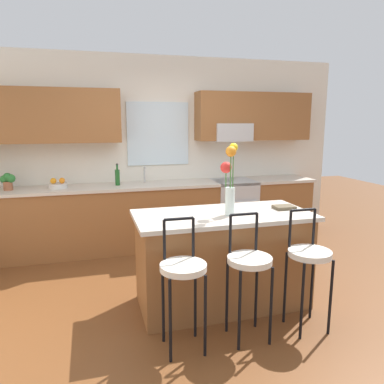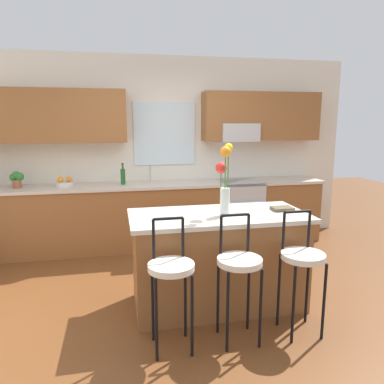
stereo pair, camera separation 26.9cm
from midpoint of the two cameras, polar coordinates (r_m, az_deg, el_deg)
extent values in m
plane|color=brown|center=(3.89, -1.38, -16.23)|extent=(14.00, 14.00, 0.00)
cube|color=silver|center=(5.50, -6.80, 6.39)|extent=(5.60, 0.12, 2.70)
cube|color=brown|center=(5.22, -22.43, 10.91)|extent=(1.75, 0.34, 0.70)
cube|color=brown|center=(5.67, 8.14, 11.55)|extent=(1.75, 0.34, 0.70)
cube|color=silver|center=(5.42, -6.74, 8.97)|extent=(0.90, 0.03, 0.90)
cube|color=#B7BABC|center=(5.50, 4.70, 9.24)|extent=(0.56, 0.36, 0.26)
cube|color=brown|center=(5.30, -5.97, -3.75)|extent=(4.50, 0.60, 0.88)
cube|color=beige|center=(5.20, -6.07, 1.15)|extent=(4.56, 0.64, 0.04)
cube|color=#B7BABC|center=(5.18, -8.58, 0.48)|extent=(0.54, 0.38, 0.11)
cylinder|color=#B7BABC|center=(5.31, -8.85, 2.70)|extent=(0.02, 0.02, 0.22)
cylinder|color=#B7BABC|center=(5.24, -8.81, 3.80)|extent=(0.02, 0.12, 0.02)
cube|color=#B7BABC|center=(5.55, 4.94, -2.86)|extent=(0.60, 0.60, 0.92)
cube|color=black|center=(5.30, 6.06, -4.21)|extent=(0.52, 0.02, 0.40)
cylinder|color=#B7BABC|center=(5.20, 6.26, -1.54)|extent=(0.50, 0.02, 0.02)
cube|color=brown|center=(3.63, 2.60, -10.71)|extent=(1.60, 0.71, 0.88)
cube|color=beige|center=(3.49, 2.67, -3.66)|extent=(1.68, 0.79, 0.04)
cylinder|color=black|center=(2.87, -6.25, -19.42)|extent=(0.02, 0.02, 0.66)
cylinder|color=black|center=(2.92, -0.72, -18.80)|extent=(0.02, 0.02, 0.66)
cylinder|color=black|center=(3.10, -7.11, -16.96)|extent=(0.02, 0.02, 0.66)
cylinder|color=black|center=(3.15, -2.04, -16.45)|extent=(0.02, 0.02, 0.66)
cylinder|color=silver|center=(2.85, -4.13, -11.61)|extent=(0.36, 0.36, 0.05)
cylinder|color=black|center=(2.89, -7.01, -7.42)|extent=(0.02, 0.02, 0.32)
cylinder|color=black|center=(2.94, -2.46, -7.08)|extent=(0.02, 0.02, 0.32)
cylinder|color=black|center=(2.87, -4.77, -4.22)|extent=(0.23, 0.02, 0.02)
cylinder|color=black|center=(2.99, 4.74, -18.02)|extent=(0.02, 0.02, 0.66)
cylinder|color=black|center=(3.09, 9.66, -17.18)|extent=(0.02, 0.02, 0.66)
cylinder|color=black|center=(3.22, 3.00, -15.81)|extent=(0.02, 0.02, 0.66)
cylinder|color=black|center=(3.31, 7.60, -15.13)|extent=(0.02, 0.02, 0.66)
cylinder|color=silver|center=(3.00, 6.39, -10.48)|extent=(0.36, 0.36, 0.05)
cylinder|color=black|center=(3.02, 3.43, -6.57)|extent=(0.02, 0.02, 0.32)
cylinder|color=black|center=(3.10, 7.54, -6.18)|extent=(0.02, 0.02, 0.32)
cylinder|color=black|center=(3.01, 5.57, -3.47)|extent=(0.23, 0.02, 0.02)
cylinder|color=black|center=(3.21, 14.38, -16.26)|extent=(0.02, 0.02, 0.66)
cylinder|color=black|center=(3.34, 18.54, -15.35)|extent=(0.02, 0.02, 0.66)
cylinder|color=black|center=(3.42, 12.06, -14.38)|extent=(0.02, 0.02, 0.66)
cylinder|color=black|center=(3.54, 16.04, -13.63)|extent=(0.02, 0.02, 0.66)
cylinder|color=silver|center=(3.24, 15.57, -9.20)|extent=(0.36, 0.36, 0.05)
cylinder|color=black|center=(3.23, 12.72, -5.63)|extent=(0.02, 0.02, 0.32)
cylinder|color=black|center=(3.35, 16.26, -5.23)|extent=(0.02, 0.02, 0.32)
cylinder|color=black|center=(3.25, 14.66, -2.72)|extent=(0.23, 0.02, 0.02)
cylinder|color=silver|center=(3.39, 3.65, -1.47)|extent=(0.09, 0.09, 0.26)
cylinder|color=#3D722D|center=(3.37, 4.11, 2.28)|extent=(0.01, 0.01, 0.55)
sphere|color=yellow|center=(3.34, 4.17, 6.94)|extent=(0.08, 0.08, 0.08)
cylinder|color=#3D722D|center=(3.39, 3.01, 0.78)|extent=(0.01, 0.01, 0.36)
sphere|color=red|center=(3.37, 3.04, 3.83)|extent=(0.11, 0.11, 0.11)
cylinder|color=#3D722D|center=(3.33, 3.70, 1.89)|extent=(0.01, 0.01, 0.52)
sphere|color=orange|center=(3.30, 3.75, 6.32)|extent=(0.10, 0.10, 0.10)
cube|color=brown|center=(3.73, 12.14, -2.35)|extent=(0.20, 0.15, 0.03)
cylinder|color=silver|center=(5.16, -21.54, 0.92)|extent=(0.24, 0.24, 0.06)
sphere|color=orange|center=(5.14, -20.99, 1.66)|extent=(0.07, 0.07, 0.07)
sphere|color=orange|center=(5.15, -22.19, 1.60)|extent=(0.08, 0.08, 0.08)
cylinder|color=#1E5923|center=(5.12, -13.00, 2.21)|extent=(0.06, 0.06, 0.21)
cylinder|color=#1E5923|center=(5.10, -13.07, 3.79)|extent=(0.03, 0.03, 0.07)
cylinder|color=black|center=(5.10, -13.09, 4.23)|extent=(0.03, 0.03, 0.02)
cylinder|color=#9E5B3D|center=(5.25, -28.03, 0.84)|extent=(0.11, 0.11, 0.11)
sphere|color=#2D7A33|center=(5.23, -28.14, 2.08)|extent=(0.10, 0.10, 0.10)
sphere|color=#2D7A33|center=(5.25, -28.51, 1.74)|extent=(0.10, 0.10, 0.10)
sphere|color=#2D7A33|center=(5.22, -27.72, 1.87)|extent=(0.11, 0.11, 0.11)
camera|label=1|loc=(0.13, -91.88, -0.36)|focal=34.29mm
camera|label=2|loc=(0.13, 88.12, 0.36)|focal=34.29mm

